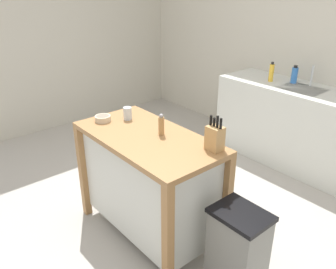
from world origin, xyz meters
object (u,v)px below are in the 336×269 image
(pepper_grinder, at_px, (161,125))
(bottle_dish_soap, at_px, (294,75))
(kitchen_island, at_px, (149,181))
(knife_block, at_px, (215,138))
(trash_bin, at_px, (237,251))
(bottle_hand_soap, at_px, (271,72))
(drinking_cup, at_px, (128,113))
(sink_faucet, at_px, (312,76))
(bowl_ceramic_wide, at_px, (103,118))

(pepper_grinder, bearing_deg, bottle_dish_soap, 93.70)
(kitchen_island, relative_size, pepper_grinder, 7.16)
(knife_block, height_order, bottle_dish_soap, knife_block)
(trash_bin, xyz_separation_m, bottle_hand_soap, (-1.11, 1.85, 0.67))
(trash_bin, relative_size, bottle_dish_soap, 3.23)
(knife_block, xyz_separation_m, trash_bin, (0.36, -0.12, -0.66))
(knife_block, distance_m, drinking_cup, 0.85)
(drinking_cup, height_order, sink_faucet, sink_faucet)
(pepper_grinder, bearing_deg, bottle_hand_soap, 100.14)
(drinking_cup, height_order, bottle_dish_soap, bottle_dish_soap)
(bowl_ceramic_wide, height_order, bottle_dish_soap, bottle_dish_soap)
(drinking_cup, bearing_deg, pepper_grinder, 2.54)
(sink_faucet, bearing_deg, kitchen_island, -92.79)
(knife_block, xyz_separation_m, drinking_cup, (-0.84, -0.14, -0.04))
(kitchen_island, relative_size, trash_bin, 1.89)
(knife_block, bearing_deg, bottle_hand_soap, 113.52)
(bottle_hand_soap, bearing_deg, kitchen_island, -81.86)
(drinking_cup, relative_size, trash_bin, 0.16)
(sink_faucet, bearing_deg, trash_bin, -70.17)
(kitchen_island, bearing_deg, sink_faucet, 87.21)
(kitchen_island, height_order, drinking_cup, drinking_cup)
(trash_bin, bearing_deg, knife_block, 161.78)
(bowl_ceramic_wide, bearing_deg, sink_faucet, 75.82)
(pepper_grinder, height_order, sink_faucet, sink_faucet)
(bottle_hand_soap, bearing_deg, bowl_ceramic_wide, -95.08)
(knife_block, bearing_deg, bottle_dish_soap, 106.43)
(drinking_cup, bearing_deg, bottle_hand_soap, 87.40)
(trash_bin, distance_m, bottle_dish_soap, 2.29)
(drinking_cup, distance_m, trash_bin, 1.35)
(trash_bin, bearing_deg, pepper_grinder, -179.95)
(kitchen_island, distance_m, sink_faucet, 2.18)
(drinking_cup, bearing_deg, kitchen_island, -11.21)
(bowl_ceramic_wide, height_order, pepper_grinder, pepper_grinder)
(trash_bin, bearing_deg, kitchen_island, -173.78)
(bowl_ceramic_wide, distance_m, bottle_dish_soap, 2.22)
(bowl_ceramic_wide, bearing_deg, trash_bin, 8.66)
(trash_bin, xyz_separation_m, sink_faucet, (-0.73, 2.03, 0.68))
(kitchen_island, height_order, bowl_ceramic_wide, bowl_ceramic_wide)
(kitchen_island, relative_size, sink_faucet, 5.42)
(pepper_grinder, distance_m, sink_faucet, 2.03)
(kitchen_island, height_order, pepper_grinder, pepper_grinder)
(sink_faucet, bearing_deg, bottle_dish_soap, -166.83)
(sink_faucet, bearing_deg, bowl_ceramic_wide, -104.18)
(sink_faucet, height_order, bottle_dish_soap, sink_faucet)
(trash_bin, bearing_deg, bottle_dish_soap, 114.61)
(bottle_hand_soap, relative_size, bottle_dish_soap, 1.11)
(bottle_dish_soap, bearing_deg, bottle_hand_soap, -145.50)
(bowl_ceramic_wide, relative_size, pepper_grinder, 0.77)
(bottle_dish_soap, bearing_deg, kitchen_island, -87.92)
(pepper_grinder, bearing_deg, bowl_ceramic_wide, -159.03)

